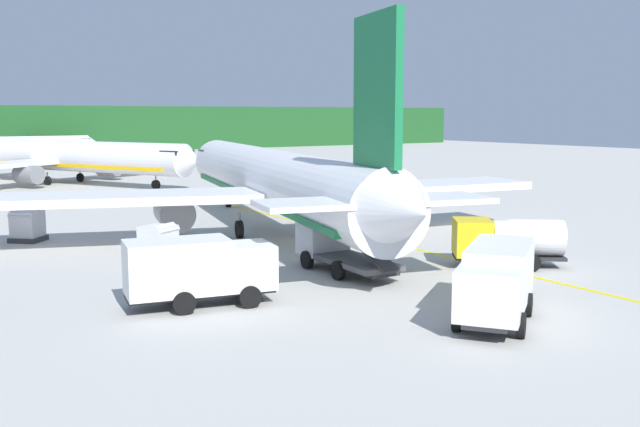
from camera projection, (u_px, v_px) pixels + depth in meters
name	position (u px, v px, depth m)	size (l,w,h in m)	color
ground	(177.00, 189.00, 75.97)	(240.00, 320.00, 0.20)	#B7B5AD
distant_treeline	(21.00, 130.00, 140.83)	(216.00, 6.00, 9.34)	#1E5123
airliner_foreground	(275.00, 181.00, 46.29)	(34.35, 41.22, 11.90)	white
airliner_mid_apron	(68.00, 157.00, 79.74)	(28.61, 33.83, 10.48)	white
airliner_far_taxiway	(19.00, 144.00, 133.04)	(27.92, 23.24, 7.97)	white
service_truck_fuel	(335.00, 246.00, 35.78)	(2.63, 6.93, 2.70)	silver
service_truck_baggage	(199.00, 268.00, 28.93)	(6.18, 3.31, 2.73)	white
service_truck_catering	(506.00, 240.00, 36.38)	(5.51, 4.80, 2.40)	yellow
service_truck_pushback	(497.00, 279.00, 27.01)	(6.47, 5.57, 2.72)	white
cargo_container_near	(159.00, 243.00, 37.92)	(2.41, 2.41, 2.00)	#333338
cargo_container_mid	(27.00, 226.00, 43.66)	(2.44, 2.44, 1.99)	#333338
crew_loader_left	(372.00, 233.00, 40.52)	(0.31, 0.62, 1.78)	#191E33
crew_loader_right	(241.00, 256.00, 34.45)	(0.63, 0.26, 1.62)	#191E33
apron_guide_line	(366.00, 237.00, 45.21)	(0.30, 60.00, 0.01)	yellow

